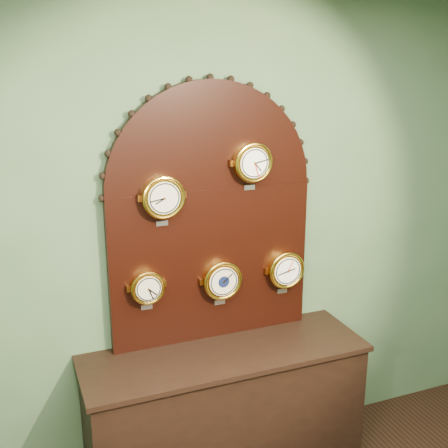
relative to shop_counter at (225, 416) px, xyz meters
name	(u,v)px	position (x,y,z in m)	size (l,w,h in m)	color
wall_back	(208,242)	(0.00, 0.27, 1.00)	(4.00, 4.00, 0.00)	#496847
shop_counter	(225,416)	(0.00, 0.00, 0.00)	(1.60, 0.50, 0.80)	black
display_board	(211,207)	(0.00, 0.22, 1.23)	(1.26, 0.06, 1.53)	black
roman_clock	(163,197)	(-0.30, 0.15, 1.33)	(0.24, 0.08, 0.29)	gold
arabic_clock	(252,162)	(0.22, 0.15, 1.48)	(0.23, 0.08, 0.28)	gold
hygrometer	(147,287)	(-0.40, 0.15, 0.83)	(0.19, 0.08, 0.24)	gold
barometer	(222,280)	(0.04, 0.15, 0.80)	(0.23, 0.08, 0.28)	gold
tide_clock	(285,269)	(0.45, 0.15, 0.81)	(0.23, 0.08, 0.28)	gold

